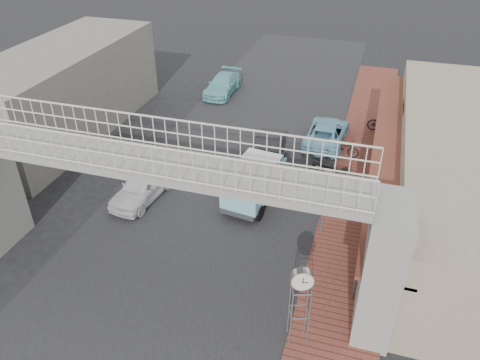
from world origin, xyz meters
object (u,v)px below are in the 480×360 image
Objects in this scene: white_hatchback at (143,186)px; street_clock at (302,283)px; dark_sedan at (268,151)px; motorcycle_near at (343,147)px; angkot_van at (254,178)px; angkot_far at (223,85)px; motorcycle_far at (383,123)px; arrow_sign at (345,185)px; angkot_curb at (327,133)px.

white_hatchback is 10.77m from street_clock.
dark_sedan is 2.26× the size of motorcycle_near.
angkot_van is at bearing 21.53° from white_hatchback.
white_hatchback is 13.64m from angkot_far.
street_clock is at bearing 171.21° from motorcycle_far.
angkot_van is (0.26, -3.75, 0.56)m from dark_sedan.
white_hatchback is 0.91× the size of angkot_far.
angkot_far is (-0.62, 13.63, -0.04)m from white_hatchback.
white_hatchback is 1.16× the size of arrow_sign.
motorcycle_near is (3.80, 1.77, -0.10)m from dark_sedan.
motorcycle_far is at bearing 66.79° from angkot_van.
motorcycle_near is 13.09m from street_clock.
motorcycle_far is (11.27, -3.12, 0.01)m from angkot_far.
motorcycle_near is 7.79m from arrow_sign.
motorcycle_near is at bearing 19.68° from dark_sedan.
white_hatchback is at bearing 132.61° from motorcycle_far.
angkot_far is 2.39× the size of motorcycle_near.
arrow_sign is at bearing 103.61° from angkot_curb.
motorcycle_near is 4.15m from motorcycle_far.
dark_sedan is 3.80m from angkot_van.
arrow_sign reaches higher than motorcycle_far.
angkot_van reaches higher than angkot_far.
angkot_far is 11.70m from motorcycle_far.
motorcycle_far is (3.07, 2.31, 0.01)m from angkot_curb.
white_hatchback is at bearing -159.69° from arrow_sign.
street_clock reaches higher than motorcycle_far.
angkot_far is 17.48m from arrow_sign.
angkot_van is at bearing 179.41° from arrow_sign.
angkot_van reaches higher than motorcycle_near.
arrow_sign is at bearing -54.87° from angkot_far.
dark_sedan is at bearing 53.10° from white_hatchback.
dark_sedan is 11.95m from street_clock.
street_clock is (3.80, -11.16, 1.98)m from dark_sedan.
motorcycle_near is 1.00× the size of motorcycle_far.
motorcycle_near is (3.54, 5.51, -0.66)m from angkot_van.
angkot_van is 2.27× the size of motorcycle_near.
dark_sedan is 4.12m from angkot_curb.
white_hatchback is 5.34m from angkot_van.
angkot_van is 6.59m from motorcycle_near.
angkot_far is 2.40× the size of motorcycle_far.
angkot_van is 1.36× the size of street_clock.
angkot_van is 8.34m from street_clock.
angkot_far is at bearing -31.30° from angkot_curb.
dark_sedan is at bearing 126.49° from motorcycle_near.
angkot_curb is 14.45m from street_clock.
dark_sedan reaches higher than angkot_curb.
arrow_sign is (4.47, -5.64, 2.20)m from dark_sedan.
motorcycle_near is at bearing 149.60° from motorcycle_far.
angkot_curb is at bearing -33.48° from angkot_far.
angkot_far is at bearing 97.00° from street_clock.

